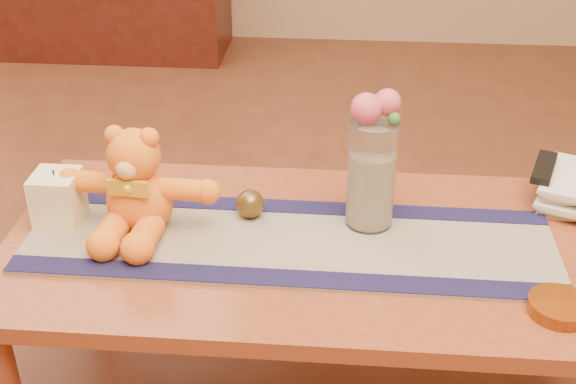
# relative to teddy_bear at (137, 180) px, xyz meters

# --- Properties ---
(coffee_table_top) EXTENTS (1.40, 0.70, 0.04)m
(coffee_table_top) POSITION_rel_teddy_bear_xyz_m (0.39, -0.03, -0.15)
(coffee_table_top) COLOR maroon
(coffee_table_top) RESTS_ON floor
(table_leg_bl) EXTENTS (0.07, 0.07, 0.41)m
(table_leg_bl) POSITION_rel_teddy_bear_xyz_m (-0.25, 0.26, -0.37)
(table_leg_bl) COLOR maroon
(table_leg_bl) RESTS_ON floor
(table_leg_br) EXTENTS (0.07, 0.07, 0.41)m
(table_leg_br) POSITION_rel_teddy_bear_xyz_m (1.03, 0.26, -0.37)
(table_leg_br) COLOR maroon
(table_leg_br) RESTS_ON floor
(persian_runner) EXTENTS (1.20, 0.36, 0.01)m
(persian_runner) POSITION_rel_teddy_bear_xyz_m (0.35, -0.03, -0.12)
(persian_runner) COLOR #241C4F
(persian_runner) RESTS_ON coffee_table_top
(runner_border_near) EXTENTS (1.20, 0.07, 0.00)m
(runner_border_near) POSITION_rel_teddy_bear_xyz_m (0.35, -0.18, -0.12)
(runner_border_near) COLOR #151339
(runner_border_near) RESTS_ON persian_runner
(runner_border_far) EXTENTS (1.20, 0.07, 0.00)m
(runner_border_far) POSITION_rel_teddy_bear_xyz_m (0.35, 0.11, -0.12)
(runner_border_far) COLOR #151339
(runner_border_far) RESTS_ON persian_runner
(teddy_bear) EXTENTS (0.38, 0.32, 0.24)m
(teddy_bear) POSITION_rel_teddy_bear_xyz_m (0.00, 0.00, 0.00)
(teddy_bear) COLOR orange
(teddy_bear) RESTS_ON persian_runner
(pillar_candle) EXTENTS (0.10, 0.10, 0.12)m
(pillar_candle) POSITION_rel_teddy_bear_xyz_m (-0.20, 0.00, -0.06)
(pillar_candle) COLOR #F5E9B5
(pillar_candle) RESTS_ON persian_runner
(candle_wick) EXTENTS (0.00, 0.00, 0.01)m
(candle_wick) POSITION_rel_teddy_bear_xyz_m (-0.20, 0.00, 0.01)
(candle_wick) COLOR black
(candle_wick) RESTS_ON pillar_candle
(glass_vase) EXTENTS (0.11, 0.11, 0.26)m
(glass_vase) POSITION_rel_teddy_bear_xyz_m (0.53, 0.06, 0.01)
(glass_vase) COLOR silver
(glass_vase) RESTS_ON persian_runner
(potpourri_fill) EXTENTS (0.09, 0.09, 0.18)m
(potpourri_fill) POSITION_rel_teddy_bear_xyz_m (0.53, 0.06, -0.03)
(potpourri_fill) COLOR beige
(potpourri_fill) RESTS_ON glass_vase
(rose_left) EXTENTS (0.07, 0.07, 0.07)m
(rose_left) POSITION_rel_teddy_bear_xyz_m (0.51, 0.05, 0.18)
(rose_left) COLOR #C64661
(rose_left) RESTS_ON glass_vase
(rose_right) EXTENTS (0.06, 0.06, 0.06)m
(rose_right) POSITION_rel_teddy_bear_xyz_m (0.55, 0.06, 0.19)
(rose_right) COLOR #C64661
(rose_right) RESTS_ON glass_vase
(blue_flower_back) EXTENTS (0.04, 0.04, 0.04)m
(blue_flower_back) POSITION_rel_teddy_bear_xyz_m (0.54, 0.09, 0.17)
(blue_flower_back) COLOR #4E65AA
(blue_flower_back) RESTS_ON glass_vase
(blue_flower_side) EXTENTS (0.04, 0.04, 0.04)m
(blue_flower_side) POSITION_rel_teddy_bear_xyz_m (0.50, 0.08, 0.16)
(blue_flower_side) COLOR #4E65AA
(blue_flower_side) RESTS_ON glass_vase
(leaf_sprig) EXTENTS (0.03, 0.03, 0.03)m
(leaf_sprig) POSITION_rel_teddy_bear_xyz_m (0.57, 0.04, 0.16)
(leaf_sprig) COLOR #33662D
(leaf_sprig) RESTS_ON glass_vase
(bronze_ball) EXTENTS (0.08, 0.08, 0.07)m
(bronze_ball) POSITION_rel_teddy_bear_xyz_m (0.25, 0.06, -0.09)
(bronze_ball) COLOR #53411B
(bronze_ball) RESTS_ON persian_runner
(book_bottom) EXTENTS (0.22, 0.26, 0.02)m
(book_bottom) POSITION_rel_teddy_bear_xyz_m (0.96, 0.23, -0.12)
(book_bottom) COLOR beige
(book_bottom) RESTS_ON coffee_table_top
(book_lower) EXTENTS (0.24, 0.27, 0.02)m
(book_lower) POSITION_rel_teddy_bear_xyz_m (0.96, 0.23, -0.10)
(book_lower) COLOR beige
(book_lower) RESTS_ON book_bottom
(book_upper) EXTENTS (0.21, 0.25, 0.02)m
(book_upper) POSITION_rel_teddy_bear_xyz_m (0.95, 0.24, -0.08)
(book_upper) COLOR beige
(book_upper) RESTS_ON book_lower
(book_top) EXTENTS (0.24, 0.27, 0.02)m
(book_top) POSITION_rel_teddy_bear_xyz_m (0.96, 0.23, -0.06)
(book_top) COLOR beige
(book_top) RESTS_ON book_upper
(tv_remote) EXTENTS (0.09, 0.17, 0.02)m
(tv_remote) POSITION_rel_teddy_bear_xyz_m (0.96, 0.22, -0.04)
(tv_remote) COLOR black
(tv_remote) RESTS_ON book_top
(amber_dish) EXTENTS (0.14, 0.14, 0.03)m
(amber_dish) POSITION_rel_teddy_bear_xyz_m (0.90, -0.24, -0.11)
(amber_dish) COLOR #BF5914
(amber_dish) RESTS_ON coffee_table_top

